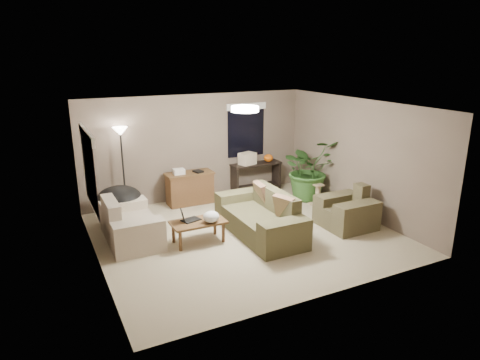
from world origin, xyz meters
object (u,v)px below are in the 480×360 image
main_sofa (261,219)px  console_table (256,175)px  cat_scratching_post (318,196)px  papasan_chair (120,202)px  floor_lamp (121,142)px  desk (190,188)px  armchair (347,212)px  loveseat (129,226)px  coffee_table (198,224)px  houseplant (309,175)px

main_sofa → console_table: 2.63m
main_sofa → cat_scratching_post: size_ratio=4.40×
cat_scratching_post → papasan_chair: bearing=168.4°
papasan_chair → floor_lamp: (0.24, 0.61, 1.13)m
desk → console_table: bearing=2.9°
floor_lamp → armchair: bearing=-36.2°
main_sofa → floor_lamp: 3.43m
loveseat → coffee_table: loveseat is taller
coffee_table → cat_scratching_post: cat_scratching_post is taller
console_table → desk: bearing=-177.1°
desk → console_table: same height
loveseat → console_table: loveseat is taller
main_sofa → loveseat: size_ratio=1.38×
main_sofa → desk: (-0.65, 2.26, 0.08)m
armchair → houseplant: size_ratio=0.67×
main_sofa → armchair: same height
houseplant → main_sofa: bearing=-146.9°
console_table → papasan_chair: size_ratio=1.34×
main_sofa → console_table: (1.16, 2.36, 0.14)m
desk → console_table: size_ratio=0.85×
armchair → floor_lamp: (-3.85, 2.82, 1.30)m
coffee_table → desk: 2.19m
loveseat → console_table: bearing=23.6°
armchair → cat_scratching_post: (0.24, 1.31, -0.08)m
console_table → floor_lamp: size_ratio=0.68×
loveseat → desk: size_ratio=1.45×
coffee_table → console_table: 3.26m
coffee_table → loveseat: bearing=150.2°
console_table → cat_scratching_post: 1.73m
console_table → cat_scratching_post: console_table is taller
main_sofa → papasan_chair: size_ratio=2.27×
console_table → loveseat: bearing=-156.4°
main_sofa → cat_scratching_post: (1.98, 0.85, -0.08)m
armchair → loveseat: bearing=162.9°
armchair → houseplant: houseplant is taller
main_sofa → console_table: main_sofa is taller
loveseat → floor_lamp: floor_lamp is taller
floor_lamp → houseplant: size_ratio=1.28×
console_table → papasan_chair: papasan_chair is taller
houseplant → desk: bearing=160.9°
cat_scratching_post → main_sofa: bearing=-156.7°
floor_lamp → houseplant: (4.16, -1.03, -1.02)m
desk → cat_scratching_post: bearing=-28.3°
armchair → coffee_table: armchair is taller
loveseat → coffee_table: (1.13, -0.65, 0.06)m
console_table → floor_lamp: 3.48m
loveseat → floor_lamp: 2.04m
loveseat → cat_scratching_post: size_ratio=3.20×
houseplant → armchair: bearing=-99.8°
desk → console_table: (1.81, 0.09, 0.06)m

